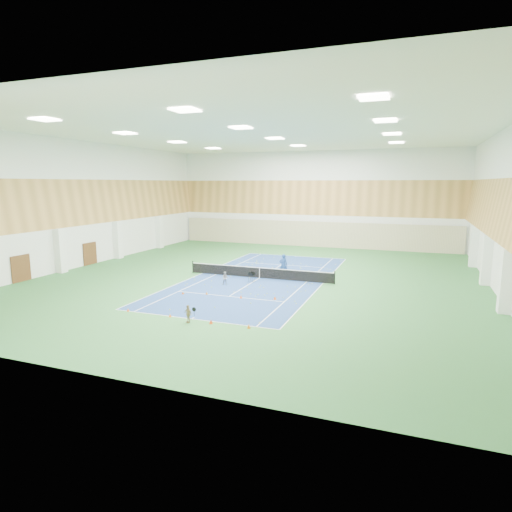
{
  "coord_description": "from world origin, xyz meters",
  "views": [
    {
      "loc": [
        12.12,
        -33.48,
        7.99
      ],
      "look_at": [
        -0.11,
        -0.55,
        2.0
      ],
      "focal_mm": 30.0,
      "sensor_mm": 36.0,
      "label": 1
    }
  ],
  "objects_px": {
    "child_court": "(225,278)",
    "child_apron": "(188,314)",
    "ball_cart": "(252,277)",
    "coach": "(283,265)",
    "tennis_net": "(259,272)"
  },
  "relations": [
    {
      "from": "ball_cart",
      "to": "child_court",
      "type": "bearing_deg",
      "value": -126.28
    },
    {
      "from": "child_court",
      "to": "child_apron",
      "type": "bearing_deg",
      "value": -97.55
    },
    {
      "from": "child_court",
      "to": "child_apron",
      "type": "distance_m",
      "value": 9.53
    },
    {
      "from": "coach",
      "to": "child_court",
      "type": "bearing_deg",
      "value": 31.27
    },
    {
      "from": "child_court",
      "to": "tennis_net",
      "type": "bearing_deg",
      "value": 42.09
    },
    {
      "from": "child_court",
      "to": "child_apron",
      "type": "height_order",
      "value": "same"
    },
    {
      "from": "coach",
      "to": "tennis_net",
      "type": "bearing_deg",
      "value": 21.98
    },
    {
      "from": "tennis_net",
      "to": "child_court",
      "type": "height_order",
      "value": "tennis_net"
    },
    {
      "from": "child_court",
      "to": "ball_cart",
      "type": "relative_size",
      "value": 1.33
    },
    {
      "from": "coach",
      "to": "child_apron",
      "type": "relative_size",
      "value": 1.82
    },
    {
      "from": "tennis_net",
      "to": "coach",
      "type": "relative_size",
      "value": 6.64
    },
    {
      "from": "coach",
      "to": "child_apron",
      "type": "xyz_separation_m",
      "value": [
        -1.49,
        -14.18,
        -0.43
      ]
    },
    {
      "from": "tennis_net",
      "to": "ball_cart",
      "type": "xyz_separation_m",
      "value": [
        -0.15,
        -1.45,
        -0.15
      ]
    },
    {
      "from": "child_court",
      "to": "child_apron",
      "type": "xyz_separation_m",
      "value": [
        1.88,
        -9.35,
        -0.0
      ]
    },
    {
      "from": "tennis_net",
      "to": "coach",
      "type": "bearing_deg",
      "value": 45.81
    }
  ]
}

